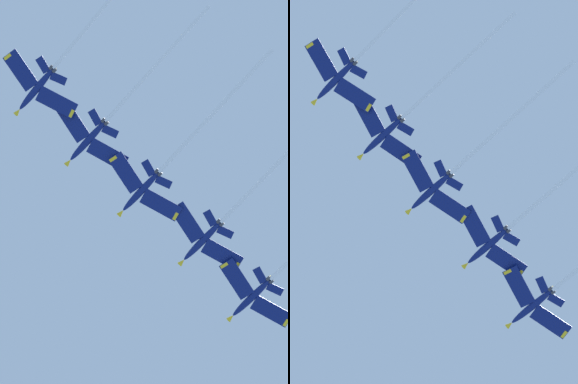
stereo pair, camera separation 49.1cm
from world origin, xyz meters
TOP-DOWN VIEW (x-y plane):
  - jet_far_left at (-16.56, -18.10)m, footprint 44.22×27.50m
  - jet_inner_left at (-11.18, -2.76)m, footprint 42.39×25.53m
  - jet_centre at (-2.71, 11.23)m, footprint 44.49×26.83m
  - jet_inner_right at (7.25, 25.97)m, footprint 47.42×28.15m

SIDE VIEW (x-z plane):
  - jet_inner_right at x=7.25m, z-range 169.30..180.35m
  - jet_far_left at x=-16.56m, z-range 169.67..180.27m
  - jet_centre at x=-2.71m, z-range 169.65..180.29m
  - jet_inner_left at x=-11.18m, z-range 170.93..181.53m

